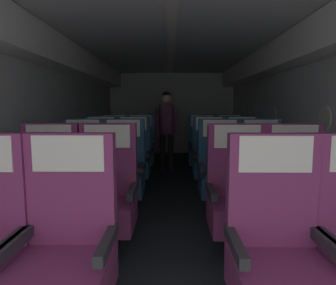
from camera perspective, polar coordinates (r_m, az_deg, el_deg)
ground at (r=4.22m, az=0.62°, el=-10.59°), size 3.59×8.45×0.02m
fuselage_shell at (r=4.31m, az=0.66°, el=11.36°), size 3.47×8.10×2.21m
seat_a_left_aisle at (r=1.79m, az=-19.14°, el=-19.50°), size 0.52×0.48×1.11m
seat_a_right_window at (r=1.78m, az=20.21°, el=-19.73°), size 0.52×0.48×1.11m
seat_b_left_window at (r=2.80m, az=-22.21°, el=-9.87°), size 0.52×0.48×1.11m
seat_b_left_aisle at (r=2.65m, az=-11.83°, el=-10.50°), size 0.52×0.48×1.11m
seat_b_right_aisle at (r=2.79m, az=23.34°, el=-10.02°), size 0.52×0.48×1.11m
seat_b_right_window at (r=2.64m, az=13.23°, el=-10.60°), size 0.52×0.48×1.11m
seat_c_left_window at (r=3.69m, az=-16.23°, el=-5.64°), size 0.52×0.48×1.11m
seat_c_left_aisle at (r=3.57m, az=-8.70°, el=-5.87°), size 0.52×0.48×1.11m
seat_c_right_aisle at (r=3.69m, az=17.49°, el=-5.71°), size 0.52×0.48×1.11m
seat_c_right_window at (r=3.57m, az=9.93°, el=-5.91°), size 0.52×0.48×1.11m
seat_d_left_window at (r=4.60m, az=-12.88°, el=-3.09°), size 0.52×0.48×1.11m
seat_d_left_aisle at (r=4.50m, az=-6.74°, el=-3.19°), size 0.52×0.48×1.11m
seat_d_right_aisle at (r=4.59m, az=14.02°, el=-3.13°), size 0.52×0.48×1.11m
seat_d_right_window at (r=4.49m, az=7.93°, el=-3.22°), size 0.52×0.48×1.11m
seat_e_left_window at (r=5.52m, az=-10.38°, el=-1.37°), size 0.52×0.48×1.11m
seat_e_left_aisle at (r=5.45m, az=-5.40°, el=-1.40°), size 0.52×0.48×1.11m
seat_e_right_aisle at (r=5.53m, az=11.75°, el=-1.39°), size 0.52×0.48×1.11m
seat_e_right_window at (r=5.44m, az=6.59°, el=-1.43°), size 0.52×0.48×1.11m
flight_attendant at (r=5.75m, az=-0.33°, el=3.80°), size 0.43×0.28×1.55m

